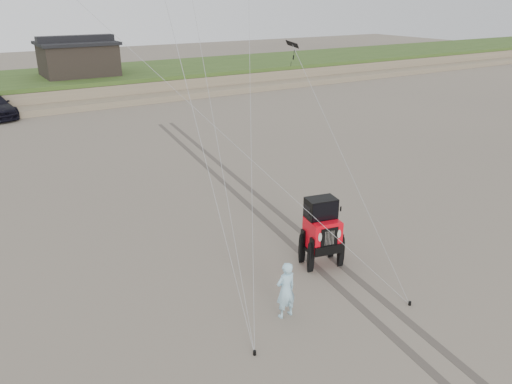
% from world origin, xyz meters
% --- Properties ---
extents(ground, '(160.00, 160.00, 0.00)m').
position_xyz_m(ground, '(0.00, 0.00, 0.00)').
color(ground, '#6B6054').
rests_on(ground, ground).
extents(dune_ridge, '(160.00, 14.25, 1.73)m').
position_xyz_m(dune_ridge, '(0.00, 37.50, 0.82)').
color(dune_ridge, '#7A6B54').
rests_on(dune_ridge, ground).
extents(cabin, '(6.40, 5.40, 3.35)m').
position_xyz_m(cabin, '(2.00, 37.00, 3.24)').
color(cabin, black).
rests_on(cabin, dune_ridge).
extents(jeep, '(3.06, 5.22, 1.82)m').
position_xyz_m(jeep, '(0.97, 1.98, 0.91)').
color(jeep, red).
rests_on(jeep, ground).
extents(man, '(0.61, 0.41, 1.66)m').
position_xyz_m(man, '(-1.64, 0.28, 0.83)').
color(man, '#91C8E0').
rests_on(man, ground).
extents(stake_main, '(0.08, 0.08, 0.12)m').
position_xyz_m(stake_main, '(-3.20, -0.64, 0.06)').
color(stake_main, black).
rests_on(stake_main, ground).
extents(stake_aux, '(0.08, 0.08, 0.12)m').
position_xyz_m(stake_aux, '(1.66, -1.18, 0.06)').
color(stake_aux, black).
rests_on(stake_aux, ground).
extents(tire_tracks, '(5.22, 29.74, 0.01)m').
position_xyz_m(tire_tracks, '(2.00, 8.00, 0.00)').
color(tire_tracks, '#4C443D').
rests_on(tire_tracks, ground).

